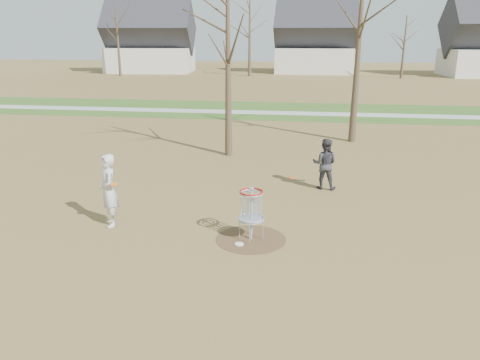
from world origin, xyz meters
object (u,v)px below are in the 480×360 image
(player_throwing, at_px, (325,164))
(player_standing, at_px, (108,191))
(disc_grounded, at_px, (239,244))
(disc_golf_basket, at_px, (251,206))

(player_throwing, bearing_deg, player_standing, 42.57)
(player_standing, xyz_separation_m, disc_grounded, (3.66, -0.77, -0.97))
(disc_grounded, bearing_deg, player_throwing, 65.54)
(disc_golf_basket, bearing_deg, player_standing, 174.24)
(disc_golf_basket, bearing_deg, disc_grounded, -123.89)
(player_standing, distance_m, disc_grounded, 3.87)
(player_standing, height_order, disc_golf_basket, player_standing)
(player_standing, bearing_deg, player_throwing, 94.72)
(player_standing, bearing_deg, disc_grounded, 48.24)
(player_standing, distance_m, player_throwing, 7.12)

